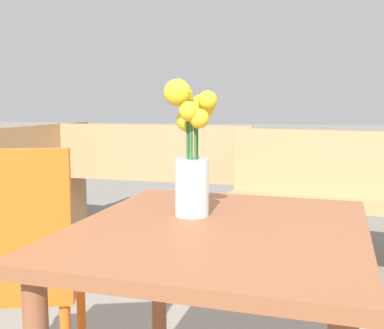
{
  "coord_description": "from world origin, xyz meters",
  "views": [
    {
      "loc": [
        0.17,
        -1.14,
        1.03
      ],
      "look_at": [
        -0.09,
        0.09,
        0.86
      ],
      "focal_mm": 45.0,
      "sensor_mm": 36.0,
      "label": 1
    }
  ],
  "objects_px": {
    "table_front": "(219,272)",
    "bench_near": "(363,200)",
    "flower_vase": "(192,153)",
    "bench_middle": "(153,175)",
    "cafe_chair": "(11,269)"
  },
  "relations": [
    {
      "from": "table_front",
      "to": "cafe_chair",
      "type": "xyz_separation_m",
      "value": [
        -0.65,
        0.12,
        -0.08
      ]
    },
    {
      "from": "flower_vase",
      "to": "bench_middle",
      "type": "bearing_deg",
      "value": 108.88
    },
    {
      "from": "table_front",
      "to": "bench_middle",
      "type": "relative_size",
      "value": 0.56
    },
    {
      "from": "table_front",
      "to": "bench_near",
      "type": "height_order",
      "value": "bench_near"
    },
    {
      "from": "table_front",
      "to": "cafe_chair",
      "type": "distance_m",
      "value": 0.67
    },
    {
      "from": "flower_vase",
      "to": "bench_near",
      "type": "distance_m",
      "value": 1.8
    },
    {
      "from": "table_front",
      "to": "bench_near",
      "type": "xyz_separation_m",
      "value": [
        0.58,
        1.7,
        -0.14
      ]
    },
    {
      "from": "bench_near",
      "to": "bench_middle",
      "type": "distance_m",
      "value": 1.59
    },
    {
      "from": "flower_vase",
      "to": "bench_middle",
      "type": "relative_size",
      "value": 0.23
    },
    {
      "from": "table_front",
      "to": "bench_near",
      "type": "distance_m",
      "value": 1.8
    },
    {
      "from": "flower_vase",
      "to": "bench_middle",
      "type": "xyz_separation_m",
      "value": [
        -0.78,
        2.27,
        -0.43
      ]
    },
    {
      "from": "cafe_chair",
      "to": "table_front",
      "type": "bearing_deg",
      "value": -10.5
    },
    {
      "from": "flower_vase",
      "to": "cafe_chair",
      "type": "relative_size",
      "value": 0.4
    },
    {
      "from": "flower_vase",
      "to": "cafe_chair",
      "type": "distance_m",
      "value": 0.67
    },
    {
      "from": "table_front",
      "to": "bench_near",
      "type": "bearing_deg",
      "value": 71.13
    }
  ]
}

